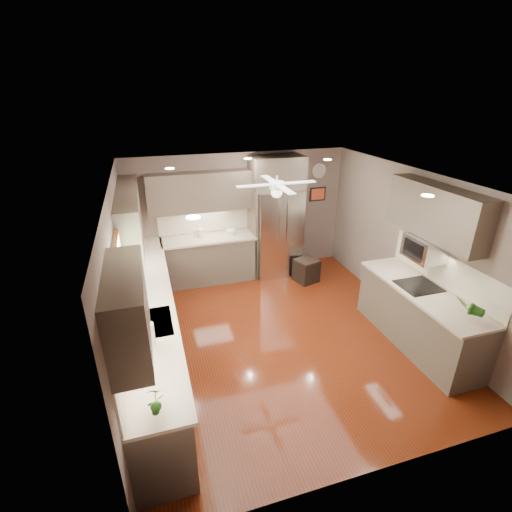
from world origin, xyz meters
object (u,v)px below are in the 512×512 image
canister_c (201,233)px  stool (306,270)px  microwave (425,248)px  paper_towel (149,335)px  potted_plant_right (469,307)px  canister_b (196,234)px  refrigerator (277,219)px  bowl (231,234)px  soap_bottle (139,303)px  potted_plant_left (156,399)px

canister_c → stool: bearing=-18.8°
microwave → stool: bearing=112.4°
paper_towel → potted_plant_right: bearing=-9.5°
microwave → stool: (-0.87, 2.12, -1.24)m
potted_plant_right → canister_b: bearing=126.5°
refrigerator → paper_towel: (-2.66, -3.12, -0.11)m
stool → paper_towel: (-3.11, -2.52, 0.84)m
canister_c → paper_towel: (-1.11, -3.20, 0.05)m
potted_plant_right → refrigerator: bearing=107.8°
bowl → paper_towel: size_ratio=0.71×
canister_c → soap_bottle: canister_c is taller
potted_plant_right → microwave: microwave is taller
soap_bottle → bowl: size_ratio=0.81×
canister_c → stool: 2.26m
potted_plant_left → stool: 4.78m
soap_bottle → microwave: microwave is taller
soap_bottle → paper_towel: paper_towel is taller
potted_plant_left → microwave: bearing=19.8°
refrigerator → microwave: 3.03m
canister_b → soap_bottle: bearing=-115.2°
bowl → potted_plant_left: bearing=-112.0°
bowl → refrigerator: bearing=-2.0°
canister_c → soap_bottle: bearing=-117.2°
stool → potted_plant_left: bearing=-131.1°
canister_b → paper_towel: size_ratio=0.48×
canister_b → soap_bottle: size_ratio=0.85×
canister_b → microwave: bearing=-43.3°
bowl → paper_towel: (-1.71, -3.15, 0.11)m
potted_plant_right → paper_towel: bearing=170.5°
canister_c → soap_bottle: size_ratio=1.02×
soap_bottle → potted_plant_left: bearing=-86.2°
canister_b → potted_plant_left: size_ratio=0.45×
canister_c → refrigerator: (1.55, -0.09, 0.16)m
canister_b → potted_plant_right: potted_plant_right is taller
potted_plant_right → microwave: 1.12m
potted_plant_left → bowl: 4.50m
potted_plant_right → paper_towel: size_ratio=1.20×
refrigerator → paper_towel: refrigerator is taller
potted_plant_left → paper_towel: potted_plant_left is taller
potted_plant_right → microwave: bearing=83.6°
canister_b → potted_plant_left: bearing=-103.2°
canister_b → canister_c: (0.10, -0.01, 0.02)m
soap_bottle → refrigerator: refrigerator is taller
refrigerator → stool: 1.21m
bowl → refrigerator: (0.95, -0.03, 0.22)m
soap_bottle → potted_plant_right: potted_plant_right is taller
soap_bottle → bowl: soap_bottle is taller
canister_c → potted_plant_left: potted_plant_left is taller
canister_c → microwave: 4.03m
canister_c → paper_towel: bearing=-109.2°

